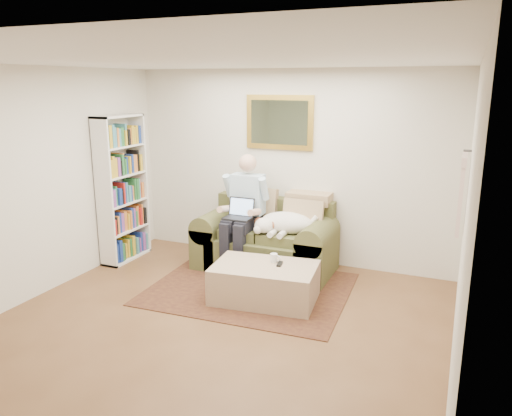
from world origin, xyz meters
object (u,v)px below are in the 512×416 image
Objects in this scene: ottoman at (265,283)px; bookshelf at (122,189)px; coffee_mug at (274,258)px; sofa at (266,246)px; laptop at (240,213)px; sleeping_dog at (287,223)px; seated_man at (242,214)px.

ottoman is 2.52m from bookshelf.
sofa is at bearing 117.68° from coffee_mug.
laptop is 3.50× the size of coffee_mug.
coffee_mug is at bearing -62.32° from sofa.
sofa is 2.43× the size of sleeping_dog.
seated_man is 0.76× the size of bookshelf.
seated_man is 1.31× the size of ottoman.
laptop is at bearing 140.40° from coffee_mug.
sleeping_dog is (0.59, 0.14, -0.11)m from laptop.
sofa is 1.19× the size of seated_man.
laptop is 0.47× the size of sleeping_dog.
seated_man is 4.33× the size of laptop.
laptop is 1.13m from ottoman.
bookshelf is (-2.28, -0.32, 0.31)m from sleeping_dog.
seated_man is at bearing 90.00° from laptop.
seated_man is 0.60m from sleeping_dog.
sofa is 0.60m from laptop.
sleeping_dog reaches higher than ottoman.
sofa reaches higher than ottoman.
sleeping_dog reaches higher than coffee_mug.
ottoman is (0.37, -0.95, -0.10)m from sofa.
laptop is 0.62m from sleeping_dog.
sofa is 5.15× the size of laptop.
laptop is 0.17× the size of bookshelf.
sleeping_dog is 0.37× the size of bookshelf.
laptop is at bearing -138.98° from sofa.
coffee_mug is at bearing -81.94° from sleeping_dog.
sleeping_dog is 7.41× the size of coffee_mug.
laptop reaches higher than ottoman.
ottoman is at bearing -86.77° from sleeping_dog.
sleeping_dog is (0.32, -0.09, 0.38)m from sofa.
bookshelf reaches higher than coffee_mug.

